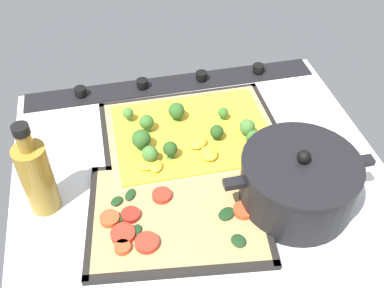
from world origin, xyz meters
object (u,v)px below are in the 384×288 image
baking_tray_front (192,137)px  veggie_pizza_back (174,214)px  cooking_pot (298,182)px  broccoli_pizza (190,135)px  baking_tray_back (178,215)px  oil_bottle (37,176)px

baking_tray_front → veggie_pizza_back: veggie_pizza_back is taller
cooking_pot → broccoli_pizza: bearing=-53.2°
baking_tray_back → baking_tray_front: bearing=-109.9°
broccoli_pizza → cooking_pot: cooking_pot is taller
broccoli_pizza → oil_bottle: 32.64cm
baking_tray_back → veggie_pizza_back: 1.05cm
baking_tray_back → veggie_pizza_back: (0.71, 0.27, 0.72)cm
veggie_pizza_back → oil_bottle: oil_bottle is taller
baking_tray_back → veggie_pizza_back: size_ratio=1.08×
veggie_pizza_back → baking_tray_back: bearing=-159.1°
broccoli_pizza → cooking_pot: size_ratio=1.27×
baking_tray_front → oil_bottle: size_ratio=1.94×
cooking_pot → oil_bottle: bearing=-11.6°
oil_bottle → veggie_pizza_back: bearing=160.1°
baking_tray_front → broccoli_pizza: bearing=46.2°
baking_tray_front → veggie_pizza_back: (7.90, 20.14, 0.74)cm
baking_tray_front → cooking_pot: 26.32cm
baking_tray_back → cooking_pot: size_ratio=1.26×
baking_tray_back → cooking_pot: bearing=176.5°
cooking_pot → oil_bottle: size_ratio=1.43×
broccoli_pizza → oil_bottle: (30.01, 11.27, 6.15)cm
baking_tray_front → broccoli_pizza: 1.69cm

